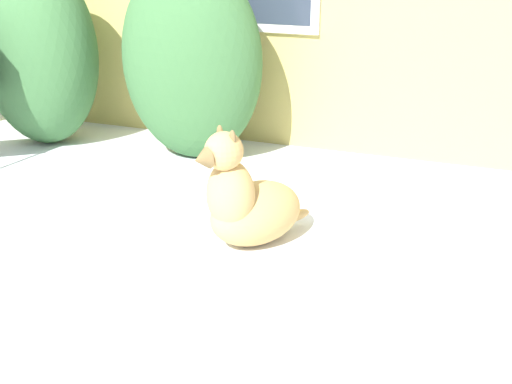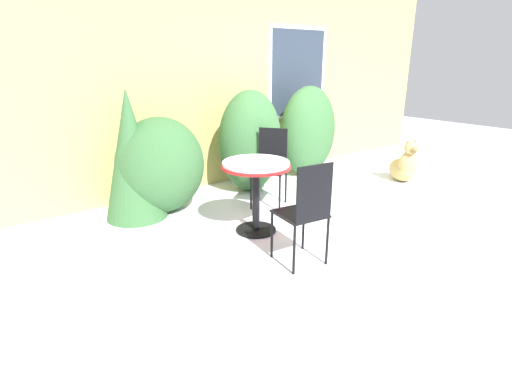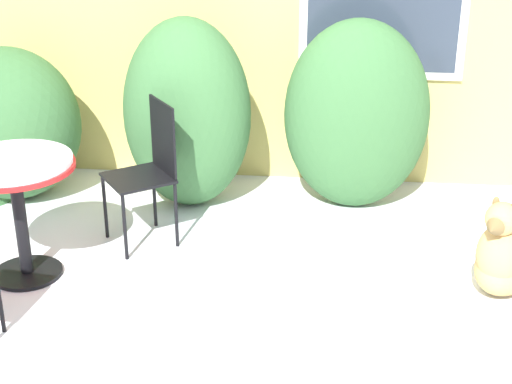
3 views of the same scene
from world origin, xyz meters
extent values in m
ellipsoid|color=#386638|center=(-0.61, 1.59, 0.70)|extent=(0.93, 0.75, 1.41)
ellipsoid|color=#386638|center=(0.61, 1.69, 0.70)|extent=(1.04, 0.63, 1.40)
ellipsoid|color=tan|center=(1.53, 0.54, 0.17)|extent=(0.58, 0.64, 0.33)
ellipsoid|color=tan|center=(1.44, 0.40, 0.31)|extent=(0.36, 0.35, 0.37)
sphere|color=tan|center=(1.43, 0.37, 0.55)|extent=(0.20, 0.20, 0.20)
cone|color=brown|center=(1.36, 0.26, 0.54)|extent=(0.13, 0.12, 0.11)
ellipsoid|color=brown|center=(1.39, 0.41, 0.63)|extent=(0.05, 0.05, 0.09)
ellipsoid|color=brown|center=(1.48, 0.35, 0.63)|extent=(0.05, 0.05, 0.09)
ellipsoid|color=tan|center=(1.66, 0.75, 0.08)|extent=(0.19, 0.25, 0.06)
camera|label=1|loc=(2.61, -2.36, 1.56)|focal=45.00mm
camera|label=2|loc=(-3.90, -2.78, 1.80)|focal=28.00mm
camera|label=3|loc=(0.45, -3.74, 2.48)|focal=55.00mm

